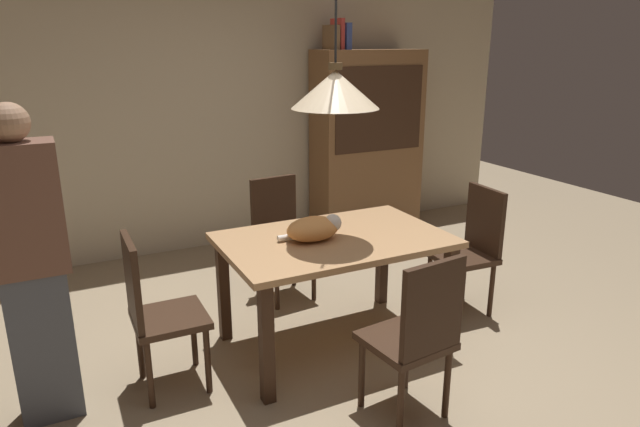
{
  "coord_description": "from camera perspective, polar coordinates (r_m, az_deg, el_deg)",
  "views": [
    {
      "loc": [
        -1.57,
        -2.55,
        1.93
      ],
      "look_at": [
        0.0,
        0.58,
        0.85
      ],
      "focal_mm": 31.51,
      "sensor_mm": 36.0,
      "label": 1
    }
  ],
  "objects": [
    {
      "name": "chair_right_side",
      "position": [
        4.22,
        15.14,
        -3.1
      ],
      "size": [
        0.42,
        0.42,
        0.93
      ],
      "color": "#382316",
      "rests_on": "ground"
    },
    {
      "name": "book_blue_wide",
      "position": [
        5.56,
        2.38,
        17.54
      ],
      "size": [
        0.06,
        0.24,
        0.24
      ],
      "primitive_type": "cube",
      "color": "#384C93",
      "rests_on": "hutch_bookcase"
    },
    {
      "name": "chair_left_side",
      "position": [
        3.29,
        -16.46,
        -9.19
      ],
      "size": [
        0.4,
        0.4,
        0.93
      ],
      "color": "#382316",
      "rests_on": "ground"
    },
    {
      "name": "chair_near_front",
      "position": [
        2.95,
        9.79,
        -11.85
      ],
      "size": [
        0.44,
        0.44,
        0.93
      ],
      "color": "#382316",
      "rests_on": "ground"
    },
    {
      "name": "ground",
      "position": [
        3.56,
        4.36,
        -15.75
      ],
      "size": [
        10.0,
        10.0,
        0.0
      ],
      "primitive_type": "plane",
      "color": "#998466"
    },
    {
      "name": "dining_table",
      "position": [
        3.56,
        1.46,
        -3.94
      ],
      "size": [
        1.4,
        0.9,
        0.75
      ],
      "color": "tan",
      "rests_on": "ground"
    },
    {
      "name": "back_wall",
      "position": [
        5.45,
        -9.99,
        11.84
      ],
      "size": [
        6.4,
        0.1,
        2.9
      ],
      "primitive_type": "cube",
      "color": "beige",
      "rests_on": "ground"
    },
    {
      "name": "hutch_bookcase",
      "position": [
        5.79,
        4.77,
        6.74
      ],
      "size": [
        1.12,
        0.45,
        1.85
      ],
      "color": "brown",
      "rests_on": "ground"
    },
    {
      "name": "book_brown_thick",
      "position": [
        5.5,
        1.14,
        17.45
      ],
      "size": [
        0.06,
        0.24,
        0.22
      ],
      "primitive_type": "cube",
      "color": "brown",
      "rests_on": "hutch_bookcase"
    },
    {
      "name": "cat_sleeping",
      "position": [
        3.45,
        -0.56,
        -1.52
      ],
      "size": [
        0.39,
        0.22,
        0.16
      ],
      "color": "#E59951",
      "rests_on": "dining_table"
    },
    {
      "name": "pendant_lamp",
      "position": [
        3.33,
        1.59,
        12.54
      ],
      "size": [
        0.52,
        0.52,
        1.3
      ],
      "color": "beige"
    },
    {
      "name": "book_red_tall",
      "position": [
        5.53,
        1.78,
        17.76
      ],
      "size": [
        0.04,
        0.22,
        0.28
      ],
      "primitive_type": "cube",
      "color": "#B73833",
      "rests_on": "hutch_bookcase"
    },
    {
      "name": "person_standing",
      "position": [
        3.16,
        -27.19,
        -5.06
      ],
      "size": [
        0.36,
        0.22,
        1.66
      ],
      "color": "#4C515B",
      "rests_on": "ground"
    },
    {
      "name": "chair_far_back",
      "position": [
        4.35,
        -4.07,
        -1.92
      ],
      "size": [
        0.43,
        0.43,
        0.93
      ],
      "color": "#382316",
      "rests_on": "ground"
    }
  ]
}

